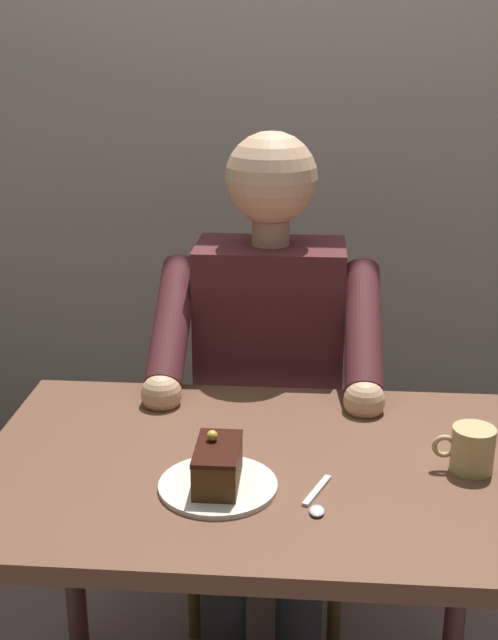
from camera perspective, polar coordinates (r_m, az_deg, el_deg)
The scene contains 8 objects.
cafe_rear_panel at distance 2.68m, azimuth 2.52°, elevation 19.09°, with size 6.40×0.12×3.00m, color #A49489.
dining_table at distance 1.64m, azimuth 0.32°, elevation -12.56°, with size 1.05×0.70×0.73m.
chair at distance 2.26m, azimuth 1.52°, elevation -6.83°, with size 0.42×0.42×0.92m.
seated_person at distance 2.03m, azimuth 1.30°, elevation -4.63°, with size 0.53×0.58×1.29m.
dessert_plate at distance 1.51m, azimuth -2.15°, elevation -11.32°, with size 0.21×0.21×0.01m, color silver.
cake_slice at distance 1.49m, azimuth -2.17°, elevation -9.91°, with size 0.08×0.14×0.09m.
coffee_cup at distance 1.60m, azimuth 15.06°, elevation -8.49°, with size 0.11×0.08×0.09m.
dessert_spoon at distance 1.47m, azimuth 4.69°, elevation -12.32°, with size 0.05×0.14×0.01m.
Camera 1 is at (-0.10, 1.39, 1.50)m, focal length 46.53 mm.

